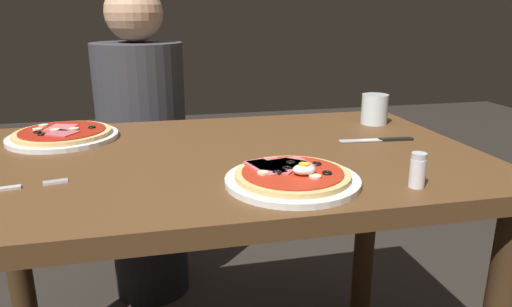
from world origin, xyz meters
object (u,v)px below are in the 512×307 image
at_px(dining_table, 218,203).
at_px(water_glass_near, 374,111).
at_px(knife, 382,140).
at_px(diner_person, 144,157).
at_px(fork, 16,187).
at_px(salt_shaker, 418,170).
at_px(pizza_across_left, 63,135).
at_px(pizza_foreground, 292,177).

xyz_separation_m(dining_table, water_glass_near, (0.50, 0.20, 0.16)).
relative_size(dining_table, water_glass_near, 14.19).
xyz_separation_m(knife, diner_person, (-0.61, 0.67, -0.21)).
xyz_separation_m(fork, diner_person, (0.22, 0.82, -0.21)).
xyz_separation_m(fork, salt_shaker, (0.74, -0.16, 0.03)).
bearing_deg(dining_table, knife, 2.69).
bearing_deg(dining_table, diner_person, 104.79).
relative_size(pizza_across_left, knife, 1.41).
xyz_separation_m(knife, salt_shaker, (-0.09, -0.32, 0.03)).
bearing_deg(knife, fork, -169.23).
relative_size(pizza_across_left, diner_person, 0.23).
xyz_separation_m(dining_table, pizza_across_left, (-0.37, 0.22, 0.14)).
height_order(pizza_foreground, knife, pizza_foreground).
xyz_separation_m(pizza_foreground, water_glass_near, (0.38, 0.43, 0.03)).
relative_size(fork, knife, 0.80).
bearing_deg(pizza_foreground, fork, 170.27).
distance_m(dining_table, knife, 0.45).
height_order(pizza_foreground, diner_person, diner_person).
relative_size(fork, salt_shaker, 2.35).
distance_m(fork, diner_person, 0.88).
bearing_deg(pizza_foreground, knife, 37.94).
bearing_deg(knife, dining_table, -177.31).
relative_size(pizza_across_left, fork, 1.76).
bearing_deg(salt_shaker, knife, 73.84).
relative_size(water_glass_near, salt_shaker, 1.30).
distance_m(pizza_foreground, fork, 0.52).
bearing_deg(salt_shaker, dining_table, 138.93).
distance_m(dining_table, salt_shaker, 0.48).
bearing_deg(dining_table, pizza_across_left, 149.59).
bearing_deg(knife, salt_shaker, -106.16).
bearing_deg(dining_table, water_glass_near, 22.21).
relative_size(pizza_foreground, water_glass_near, 3.00).
distance_m(dining_table, pizza_foreground, 0.29).
bearing_deg(salt_shaker, diner_person, 117.93).
bearing_deg(knife, pizza_foreground, -142.06).
distance_m(pizza_across_left, water_glass_near, 0.87).
bearing_deg(salt_shaker, pizza_foreground, 162.62).
relative_size(pizza_across_left, salt_shaker, 4.13).
distance_m(dining_table, fork, 0.44).
bearing_deg(fork, pizza_across_left, 85.44).
bearing_deg(fork, knife, 10.77).
relative_size(water_glass_near, knife, 0.45).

